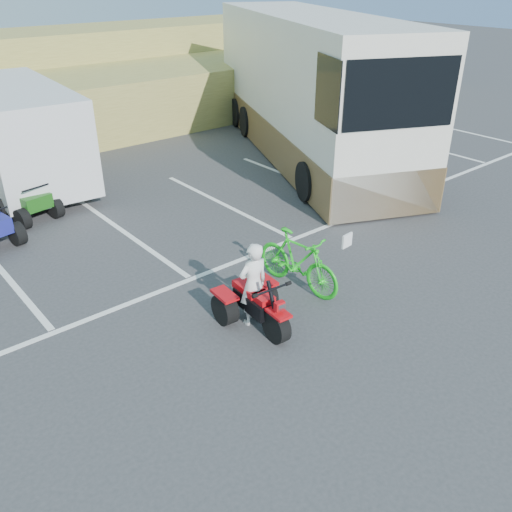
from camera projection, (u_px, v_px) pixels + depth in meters
ground at (274, 337)px, 8.78m from camera, size 100.00×100.00×0.00m
parking_stripes at (182, 237)px, 12.02m from camera, size 28.00×5.16×0.01m
red_trike_atv at (259, 326)px, 9.06m from camera, size 1.19×1.52×0.93m
rider at (253, 284)px, 8.82m from camera, size 0.57×0.40×1.47m
green_dirt_bike at (298, 261)px, 9.88m from camera, size 0.70×1.90×1.12m
cargo_trailer at (20, 133)px, 14.33m from camera, size 2.71×5.79×2.62m
rv_motorhome at (307, 96)px, 16.75m from camera, size 7.33×11.46×4.07m
quad_atv_green at (31, 218)px, 12.94m from camera, size 1.29×1.57×0.91m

